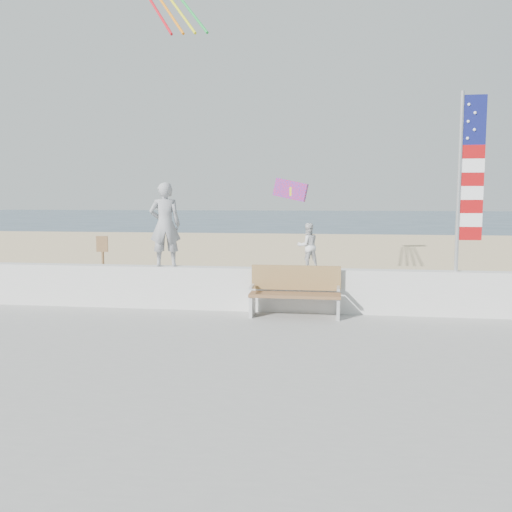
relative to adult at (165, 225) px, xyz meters
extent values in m
plane|color=#2A4154|center=(1.78, -2.00, -1.97)|extent=(220.00, 220.00, 0.00)
cube|color=#CDB589|center=(1.78, 7.00, -1.93)|extent=(90.00, 40.00, 0.08)
cube|color=#979692|center=(1.78, -6.00, -1.84)|extent=(50.00, 12.40, 0.10)
cube|color=silver|center=(1.78, 0.00, -1.34)|extent=(30.00, 0.35, 0.90)
imported|color=gray|center=(0.00, 0.00, 0.00)|extent=(0.74, 0.59, 1.79)
imported|color=silver|center=(3.03, 0.00, -0.42)|extent=(0.57, 0.51, 0.94)
cube|color=brown|center=(2.81, -0.55, -1.35)|extent=(1.80, 0.50, 0.06)
cube|color=olive|center=(2.81, -0.28, -1.04)|extent=(1.80, 0.05, 0.50)
cube|color=white|center=(1.96, -0.55, -1.59)|extent=(0.06, 0.50, 0.40)
cube|color=silver|center=(1.96, -0.60, -1.19)|extent=(0.06, 0.45, 0.05)
cube|color=silver|center=(3.66, -0.55, -1.59)|extent=(0.06, 0.50, 0.40)
cube|color=silver|center=(3.66, -0.60, -1.19)|extent=(0.06, 0.45, 0.05)
cylinder|color=silver|center=(5.97, 0.00, 0.86)|extent=(0.08, 0.08, 3.50)
cube|color=#0F1451|center=(6.21, 0.00, 2.06)|extent=(0.44, 0.02, 0.95)
cube|color=#9E0A0C|center=(6.21, 0.00, -0.14)|extent=(0.44, 0.02, 0.26)
cube|color=white|center=(6.21, 0.00, 0.13)|extent=(0.44, 0.02, 0.26)
cube|color=#9E0A0C|center=(6.21, 0.00, 0.39)|extent=(0.44, 0.02, 0.26)
cube|color=white|center=(6.21, 0.00, 0.66)|extent=(0.44, 0.02, 0.26)
cube|color=#9E0A0C|center=(6.21, 0.00, 0.92)|extent=(0.44, 0.02, 0.26)
cube|color=white|center=(6.21, 0.00, 1.19)|extent=(0.44, 0.02, 0.26)
cube|color=#9E0A0C|center=(6.21, 0.00, 1.45)|extent=(0.44, 0.02, 0.26)
sphere|color=white|center=(6.09, -0.02, 1.71)|extent=(0.06, 0.06, 0.06)
sphere|color=white|center=(6.21, -0.02, 1.87)|extent=(0.06, 0.06, 0.06)
sphere|color=white|center=(6.09, -0.02, 2.03)|extent=(0.06, 0.06, 0.06)
sphere|color=white|center=(6.21, -0.02, 2.19)|extent=(0.06, 0.06, 0.06)
sphere|color=white|center=(6.09, -0.02, 2.35)|extent=(0.06, 0.06, 0.06)
cube|color=red|center=(2.39, 3.58, 0.79)|extent=(0.97, 0.35, 0.65)
cube|color=yellow|center=(2.54, 3.58, 0.74)|extent=(0.34, 0.25, 0.24)
cylinder|color=olive|center=(-2.50, 2.44, -1.29)|extent=(0.07, 0.07, 1.20)
cube|color=olive|center=(-2.50, 2.42, -0.64)|extent=(0.32, 0.03, 0.42)
camera|label=1|loc=(3.52, -11.11, 0.54)|focal=38.00mm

